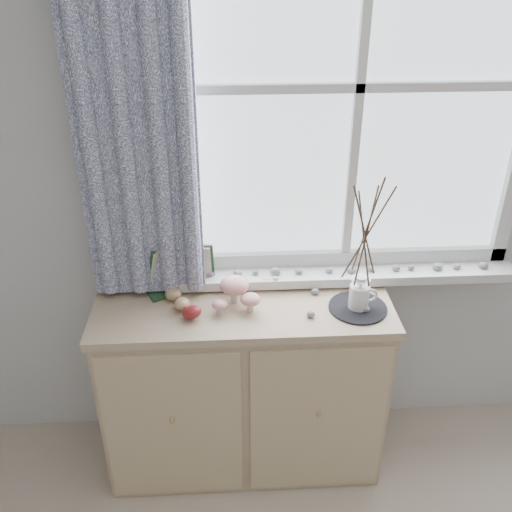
{
  "coord_description": "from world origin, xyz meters",
  "views": [
    {
      "loc": [
        -0.21,
        -0.14,
        2.14
      ],
      "look_at": [
        -0.1,
        1.7,
        1.1
      ],
      "focal_mm": 40.0,
      "sensor_mm": 36.0,
      "label": 1
    }
  ],
  "objects_px": {
    "twig_pitcher": "(366,231)",
    "sideboard": "(244,385)",
    "botanical_book": "(178,270)",
    "toadstool_cluster": "(237,291)"
  },
  "relations": [
    {
      "from": "sideboard",
      "to": "toadstool_cluster",
      "type": "bearing_deg",
      "value": 164.75
    },
    {
      "from": "botanical_book",
      "to": "toadstool_cluster",
      "type": "height_order",
      "value": "botanical_book"
    },
    {
      "from": "botanical_book",
      "to": "toadstool_cluster",
      "type": "relative_size",
      "value": 1.63
    },
    {
      "from": "botanical_book",
      "to": "twig_pitcher",
      "type": "bearing_deg",
      "value": -36.46
    },
    {
      "from": "sideboard",
      "to": "botanical_book",
      "type": "height_order",
      "value": "botanical_book"
    },
    {
      "from": "sideboard",
      "to": "twig_pitcher",
      "type": "distance_m",
      "value": 0.89
    },
    {
      "from": "sideboard",
      "to": "twig_pitcher",
      "type": "relative_size",
      "value": 2.01
    },
    {
      "from": "sideboard",
      "to": "toadstool_cluster",
      "type": "distance_m",
      "value": 0.49
    },
    {
      "from": "twig_pitcher",
      "to": "sideboard",
      "type": "bearing_deg",
      "value": 170.1
    },
    {
      "from": "sideboard",
      "to": "botanical_book",
      "type": "xyz_separation_m",
      "value": [
        -0.26,
        0.11,
        0.53
      ]
    }
  ]
}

